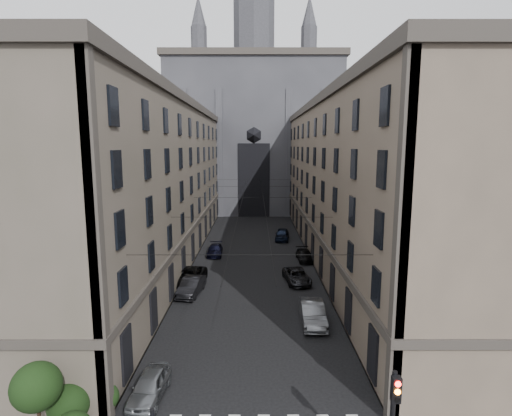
{
  "coord_description": "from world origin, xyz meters",
  "views": [
    {
      "loc": [
        0.33,
        -11.91,
        13.65
      ],
      "look_at": [
        0.36,
        12.72,
        9.76
      ],
      "focal_mm": 28.0,
      "sensor_mm": 36.0,
      "label": 1
    }
  ],
  "objects_px": {
    "car_left_near": "(149,386)",
    "car_right_midfar": "(305,255)",
    "car_left_midfar": "(190,277)",
    "car_left_far": "(215,250)",
    "car_right_midnear": "(297,276)",
    "gothic_tower": "(254,126)",
    "car_right_near": "(313,313)",
    "car_right_far": "(282,234)",
    "car_left_midnear": "(191,286)"
  },
  "relations": [
    {
      "from": "car_left_near",
      "to": "car_right_midfar",
      "type": "bearing_deg",
      "value": 69.89
    },
    {
      "from": "car_left_midfar",
      "to": "car_left_far",
      "type": "distance_m",
      "value": 10.81
    },
    {
      "from": "car_left_near",
      "to": "car_right_midnear",
      "type": "height_order",
      "value": "car_left_near"
    },
    {
      "from": "car_left_far",
      "to": "car_right_midfar",
      "type": "bearing_deg",
      "value": -14.54
    },
    {
      "from": "gothic_tower",
      "to": "car_right_near",
      "type": "xyz_separation_m",
      "value": [
        4.73,
        -57.72,
        -16.97
      ]
    },
    {
      "from": "car_left_far",
      "to": "car_right_far",
      "type": "bearing_deg",
      "value": 40.04
    },
    {
      "from": "car_left_midfar",
      "to": "car_left_far",
      "type": "relative_size",
      "value": 1.26
    },
    {
      "from": "car_left_midnear",
      "to": "car_left_far",
      "type": "distance_m",
      "value": 13.35
    },
    {
      "from": "car_left_near",
      "to": "car_right_midfar",
      "type": "distance_m",
      "value": 28.69
    },
    {
      "from": "car_right_midfar",
      "to": "car_right_midnear",
      "type": "bearing_deg",
      "value": -105.27
    },
    {
      "from": "car_left_midfar",
      "to": "car_right_far",
      "type": "relative_size",
      "value": 1.18
    },
    {
      "from": "car_left_near",
      "to": "car_right_midfar",
      "type": "xyz_separation_m",
      "value": [
        11.65,
        26.22,
        -0.06
      ]
    },
    {
      "from": "car_left_far",
      "to": "car_right_near",
      "type": "distance_m",
      "value": 21.62
    },
    {
      "from": "car_right_near",
      "to": "car_right_midnear",
      "type": "distance_m",
      "value": 9.29
    },
    {
      "from": "car_right_far",
      "to": "car_left_near",
      "type": "bearing_deg",
      "value": -98.24
    },
    {
      "from": "car_left_midfar",
      "to": "car_right_far",
      "type": "bearing_deg",
      "value": 66.74
    },
    {
      "from": "car_right_near",
      "to": "car_right_midnear",
      "type": "height_order",
      "value": "car_right_near"
    },
    {
      "from": "gothic_tower",
      "to": "car_left_near",
      "type": "distance_m",
      "value": 69.32
    },
    {
      "from": "car_right_near",
      "to": "car_right_midfar",
      "type": "relative_size",
      "value": 1.14
    },
    {
      "from": "gothic_tower",
      "to": "car_right_far",
      "type": "distance_m",
      "value": 34.9
    },
    {
      "from": "car_right_near",
      "to": "car_right_midnear",
      "type": "relative_size",
      "value": 1.03
    },
    {
      "from": "car_left_near",
      "to": "car_right_midfar",
      "type": "relative_size",
      "value": 0.93
    },
    {
      "from": "car_left_midfar",
      "to": "car_right_near",
      "type": "relative_size",
      "value": 1.12
    },
    {
      "from": "car_right_near",
      "to": "car_right_midfar",
      "type": "height_order",
      "value": "car_right_near"
    },
    {
      "from": "car_left_midfar",
      "to": "car_right_far",
      "type": "height_order",
      "value": "car_right_far"
    },
    {
      "from": "gothic_tower",
      "to": "car_left_midfar",
      "type": "xyz_separation_m",
      "value": [
        -6.2,
        -49.01,
        -17.02
      ]
    },
    {
      "from": "car_left_midnear",
      "to": "car_right_far",
      "type": "height_order",
      "value": "car_right_far"
    },
    {
      "from": "car_left_near",
      "to": "car_left_midnear",
      "type": "bearing_deg",
      "value": 94.46
    },
    {
      "from": "car_right_near",
      "to": "car_right_midfar",
      "type": "xyz_separation_m",
      "value": [
        1.47,
        16.99,
        -0.19
      ]
    },
    {
      "from": "car_left_near",
      "to": "car_right_near",
      "type": "xyz_separation_m",
      "value": [
        10.18,
        9.23,
        0.13
      ]
    },
    {
      "from": "gothic_tower",
      "to": "car_right_midfar",
      "type": "xyz_separation_m",
      "value": [
        6.2,
        -40.73,
        -17.16
      ]
    },
    {
      "from": "gothic_tower",
      "to": "car_right_midnear",
      "type": "bearing_deg",
      "value": -84.72
    },
    {
      "from": "car_left_midfar",
      "to": "car_right_near",
      "type": "distance_m",
      "value": 13.98
    },
    {
      "from": "car_right_near",
      "to": "car_left_far",
      "type": "bearing_deg",
      "value": 117.12
    },
    {
      "from": "car_left_far",
      "to": "car_right_far",
      "type": "xyz_separation_m",
      "value": [
        8.97,
        8.1,
        0.17
      ]
    },
    {
      "from": "car_left_midfar",
      "to": "car_left_midnear",
      "type": "bearing_deg",
      "value": -71.7
    },
    {
      "from": "car_right_midnear",
      "to": "car_right_far",
      "type": "xyz_separation_m",
      "value": [
        -0.27,
        18.24,
        0.14
      ]
    },
    {
      "from": "car_left_near",
      "to": "car_right_midnear",
      "type": "distance_m",
      "value": 21.01
    },
    {
      "from": "car_right_midnear",
      "to": "car_right_near",
      "type": "bearing_deg",
      "value": -95.97
    },
    {
      "from": "car_left_far",
      "to": "car_right_midfar",
      "type": "xyz_separation_m",
      "value": [
        10.97,
        -2.43,
        -0.01
      ]
    },
    {
      "from": "car_left_far",
      "to": "car_right_midnear",
      "type": "bearing_deg",
      "value": -49.7
    },
    {
      "from": "car_left_far",
      "to": "car_right_far",
      "type": "distance_m",
      "value": 12.09
    },
    {
      "from": "car_right_midnear",
      "to": "car_left_far",
      "type": "bearing_deg",
      "value": 124.77
    },
    {
      "from": "car_left_near",
      "to": "car_left_midnear",
      "type": "height_order",
      "value": "car_left_midnear"
    },
    {
      "from": "car_left_near",
      "to": "car_right_near",
      "type": "bearing_deg",
      "value": 46.02
    },
    {
      "from": "car_right_near",
      "to": "car_left_near",
      "type": "bearing_deg",
      "value": -136.76
    },
    {
      "from": "car_left_midfar",
      "to": "car_right_midfar",
      "type": "height_order",
      "value": "car_left_midfar"
    },
    {
      "from": "car_left_near",
      "to": "car_right_midnear",
      "type": "relative_size",
      "value": 0.84
    },
    {
      "from": "car_right_near",
      "to": "car_left_midfar",
      "type": "bearing_deg",
      "value": 142.52
    },
    {
      "from": "car_left_near",
      "to": "car_left_far",
      "type": "bearing_deg",
      "value": 92.47
    }
  ]
}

